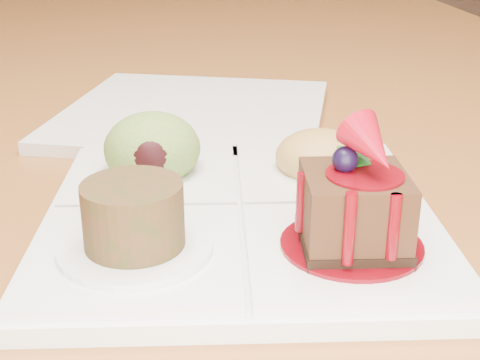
{
  "coord_description": "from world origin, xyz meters",
  "views": [
    {
      "loc": [
        -0.07,
        -0.7,
        0.96
      ],
      "look_at": [
        -0.04,
        -0.3,
        0.79
      ],
      "focal_mm": 50.0,
      "sensor_mm": 36.0,
      "label": 1
    }
  ],
  "objects": [
    {
      "name": "dining_table",
      "position": [
        0.0,
        0.0,
        0.68
      ],
      "size": [
        1.0,
        1.8,
        0.75
      ],
      "color": "brown",
      "rests_on": "ground"
    },
    {
      "name": "sampler_plate",
      "position": [
        -0.04,
        -0.29,
        0.77
      ],
      "size": [
        0.27,
        0.27,
        0.1
      ],
      "rotation": [
        0.0,
        0.0,
        -0.05
      ],
      "color": "silver",
      "rests_on": "dining_table"
    },
    {
      "name": "second_plate",
      "position": [
        -0.06,
        -0.05,
        0.76
      ],
      "size": [
        0.31,
        0.31,
        0.01
      ],
      "primitive_type": "cube",
      "rotation": [
        0.0,
        0.0,
        -0.25
      ],
      "color": "silver",
      "rests_on": "dining_table"
    }
  ]
}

